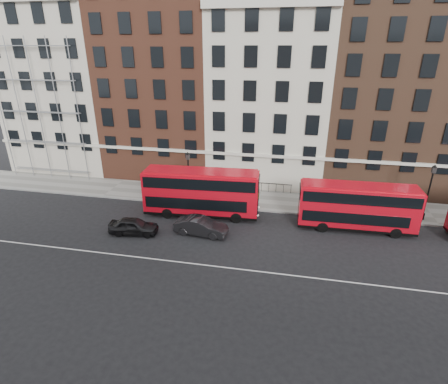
% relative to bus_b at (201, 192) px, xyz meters
% --- Properties ---
extents(ground, '(120.00, 120.00, 0.00)m').
position_rel_bus_b_xyz_m(ground, '(5.07, -6.01, -2.41)').
color(ground, black).
rests_on(ground, ground).
extents(pavement, '(80.00, 5.00, 0.15)m').
position_rel_bus_b_xyz_m(pavement, '(5.07, 4.49, -2.34)').
color(pavement, slate).
rests_on(pavement, ground).
extents(kerb, '(80.00, 0.30, 0.16)m').
position_rel_bus_b_xyz_m(kerb, '(5.07, 1.99, -2.33)').
color(kerb, gray).
rests_on(kerb, ground).
extents(road_centre_line, '(70.00, 0.12, 0.01)m').
position_rel_bus_b_xyz_m(road_centre_line, '(5.07, -8.01, -2.41)').
color(road_centre_line, white).
rests_on(road_centre_line, ground).
extents(building_terrace, '(64.00, 11.95, 22.00)m').
position_rel_bus_b_xyz_m(building_terrace, '(4.76, 11.87, 7.83)').
color(building_terrace, '#BCB3A2').
rests_on(building_terrace, ground).
extents(bus_b, '(10.84, 3.21, 4.50)m').
position_rel_bus_b_xyz_m(bus_b, '(0.00, 0.00, 0.00)').
color(bus_b, '#BB0917').
rests_on(bus_b, ground).
extents(bus_c, '(9.94, 2.65, 4.15)m').
position_rel_bus_b_xyz_m(bus_c, '(13.92, 0.00, -0.19)').
color(bus_c, '#BB0917').
rests_on(bus_c, ground).
extents(car_rear, '(4.37, 2.19, 1.43)m').
position_rel_bus_b_xyz_m(car_rear, '(-4.79, -4.61, -1.70)').
color(car_rear, black).
rests_on(car_rear, ground).
extents(car_front, '(4.68, 1.98, 1.50)m').
position_rel_bus_b_xyz_m(car_front, '(0.92, -3.57, -1.66)').
color(car_front, black).
rests_on(car_front, ground).
extents(lamp_post_left, '(0.44, 0.44, 5.33)m').
position_rel_bus_b_xyz_m(lamp_post_left, '(-1.87, 2.35, 0.67)').
color(lamp_post_left, black).
rests_on(lamp_post_left, pavement).
extents(lamp_post_right, '(0.44, 0.44, 5.33)m').
position_rel_bus_b_xyz_m(lamp_post_right, '(20.38, 2.89, 0.67)').
color(lamp_post_right, black).
rests_on(lamp_post_right, pavement).
extents(iron_railings, '(6.60, 0.06, 1.00)m').
position_rel_bus_b_xyz_m(iron_railings, '(5.07, 6.69, -1.76)').
color(iron_railings, black).
rests_on(iron_railings, pavement).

